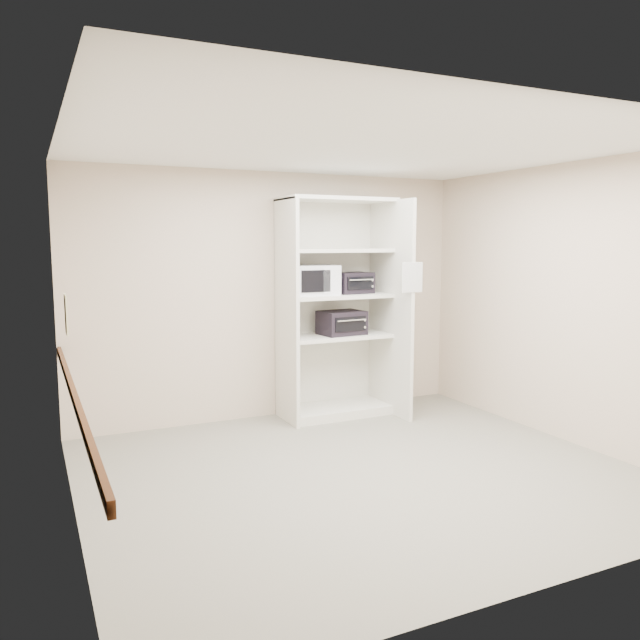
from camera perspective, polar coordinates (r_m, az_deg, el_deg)
name	(u,v)px	position (r m, az deg, el deg)	size (l,w,h in m)	color
floor	(361,473)	(5.45, 3.76, -13.77)	(4.50, 4.00, 0.01)	slate
ceiling	(364,146)	(5.14, 4.02, 15.60)	(4.50, 4.00, 0.01)	white
wall_back	(274,296)	(6.93, -4.21, 2.22)	(4.50, 0.02, 2.70)	beige
wall_front	(546,354)	(3.53, 19.93, -2.95)	(4.50, 0.02, 2.70)	beige
wall_left	(67,331)	(4.49, -22.09, -0.98)	(0.02, 4.00, 2.70)	beige
wall_right	(564,303)	(6.52, 21.43, 1.44)	(0.02, 4.00, 2.70)	beige
shelving_unit	(340,315)	(6.95, 1.82, 0.44)	(1.24, 0.92, 2.42)	silver
microwave	(311,280)	(6.79, -0.85, 3.68)	(0.54, 0.41, 0.32)	white
toaster_oven_upper	(352,283)	(7.00, 2.98, 3.41)	(0.41, 0.31, 0.23)	black
toaster_oven_lower	(342,323)	(6.93, 1.99, -0.25)	(0.47, 0.36, 0.26)	black
paper_sign	(412,277)	(6.64, 8.44, 3.87)	(0.24, 0.01, 0.31)	white
chair_rail	(74,397)	(4.57, -21.55, -6.56)	(0.04, 3.98, 0.08)	black
wall_poster	(66,314)	(4.76, -22.20, 0.49)	(0.01, 0.20, 0.29)	white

